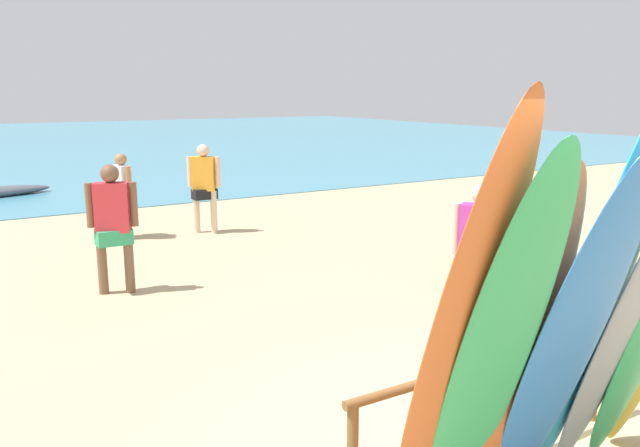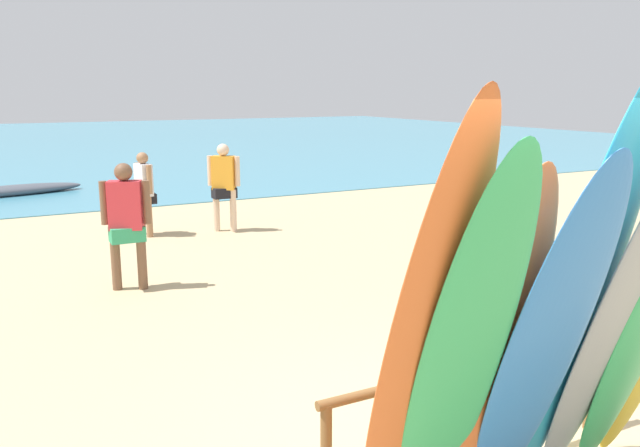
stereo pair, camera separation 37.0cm
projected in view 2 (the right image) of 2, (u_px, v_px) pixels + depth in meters
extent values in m
plane|color=tan|center=(110.00, 190.00, 16.55)|extent=(60.00, 60.00, 0.00)
cube|color=teal|center=(49.00, 142.00, 31.28)|extent=(60.00, 40.00, 0.02)
cylinder|color=brown|center=(591.00, 383.00, 4.83)|extent=(0.07, 0.07, 0.74)
cylinder|color=brown|center=(477.00, 366.00, 4.24)|extent=(2.39, 0.06, 0.06)
ellipsoid|color=orange|center=(421.00, 348.00, 3.15)|extent=(0.55, 0.84, 2.58)
ellipsoid|color=#38B266|center=(461.00, 362.00, 3.26)|extent=(0.58, 0.86, 2.36)
ellipsoid|color=orange|center=(497.00, 357.00, 3.49)|extent=(0.54, 0.60, 2.21)
ellipsoid|color=#337AD1|center=(543.00, 351.00, 3.49)|extent=(0.58, 0.84, 2.29)
ellipsoid|color=#289EC6|center=(579.00, 302.00, 3.64)|extent=(0.58, 0.83, 2.71)
ellipsoid|color=#999EA3|center=(619.00, 313.00, 3.73)|extent=(0.59, 0.93, 2.52)
cylinder|color=beige|center=(466.00, 300.00, 6.67)|extent=(0.12, 0.12, 0.78)
cylinder|color=beige|center=(498.00, 304.00, 6.53)|extent=(0.12, 0.12, 0.78)
cube|color=#33A36B|center=(483.00, 271.00, 6.53)|extent=(0.42, 0.26, 0.19)
cube|color=#B23399|center=(485.00, 236.00, 6.46)|extent=(0.41, 0.45, 0.61)
sphere|color=beige|center=(487.00, 196.00, 6.37)|extent=(0.22, 0.22, 0.22)
cylinder|color=beige|center=(460.00, 231.00, 6.55)|extent=(0.10, 0.10, 0.54)
cylinder|color=beige|center=(512.00, 235.00, 6.34)|extent=(0.10, 0.10, 0.54)
cylinder|color=#9E704C|center=(142.00, 214.00, 11.41)|extent=(0.11, 0.11, 0.71)
cylinder|color=#9E704C|center=(149.00, 217.00, 11.18)|extent=(0.11, 0.11, 0.71)
cube|color=black|center=(145.00, 199.00, 11.23)|extent=(0.38, 0.24, 0.17)
cube|color=silver|center=(144.00, 180.00, 11.16)|extent=(0.26, 0.40, 0.56)
sphere|color=#9E704C|center=(142.00, 158.00, 11.09)|extent=(0.20, 0.20, 0.20)
cylinder|color=#9E704C|center=(138.00, 177.00, 11.34)|extent=(0.09, 0.09, 0.50)
cylinder|color=#9E704C|center=(149.00, 180.00, 10.98)|extent=(0.09, 0.09, 0.50)
cylinder|color=brown|center=(142.00, 259.00, 8.25)|extent=(0.12, 0.12, 0.79)
cylinder|color=brown|center=(116.00, 260.00, 8.22)|extent=(0.12, 0.12, 0.79)
cube|color=#33A36B|center=(127.00, 234.00, 8.17)|extent=(0.43, 0.26, 0.19)
cube|color=#DB333D|center=(125.00, 205.00, 8.09)|extent=(0.46, 0.35, 0.62)
sphere|color=brown|center=(123.00, 172.00, 8.00)|extent=(0.22, 0.22, 0.22)
cylinder|color=brown|center=(146.00, 202.00, 8.11)|extent=(0.10, 0.10, 0.55)
cylinder|color=brown|center=(104.00, 203.00, 8.06)|extent=(0.10, 0.10, 0.55)
cylinder|color=beige|center=(233.00, 211.00, 11.60)|extent=(0.12, 0.12, 0.77)
cylinder|color=beige|center=(216.00, 210.00, 11.65)|extent=(0.12, 0.12, 0.77)
cube|color=black|center=(224.00, 193.00, 11.56)|extent=(0.41, 0.26, 0.19)
cube|color=orange|center=(224.00, 173.00, 11.49)|extent=(0.44, 0.41, 0.60)
sphere|color=beige|center=(223.00, 150.00, 11.40)|extent=(0.22, 0.22, 0.22)
cylinder|color=beige|center=(237.00, 171.00, 11.44)|extent=(0.09, 0.09, 0.54)
cylinder|color=beige|center=(210.00, 171.00, 11.52)|extent=(0.09, 0.09, 0.54)
cylinder|color=#B7B7BC|center=(632.00, 339.00, 6.29)|extent=(0.02, 0.02, 0.28)
cube|color=blue|center=(630.00, 291.00, 6.46)|extent=(0.54, 0.38, 0.49)
cylinder|color=#B7B7BC|center=(538.00, 295.00, 7.62)|extent=(0.02, 0.02, 0.28)
cylinder|color=#B7B7BC|center=(564.00, 290.00, 7.81)|extent=(0.02, 0.02, 0.28)
cylinder|color=#B7B7BC|center=(515.00, 287.00, 7.95)|extent=(0.02, 0.02, 0.28)
cylinder|color=#B7B7BC|center=(540.00, 282.00, 8.14)|extent=(0.02, 0.02, 0.28)
cube|color=red|center=(540.00, 276.00, 7.85)|extent=(0.51, 0.46, 0.03)
cube|color=red|center=(523.00, 249.00, 8.06)|extent=(0.50, 0.21, 0.53)
ellipsoid|color=#4C515B|center=(9.00, 191.00, 15.53)|extent=(3.50, 1.35, 0.27)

